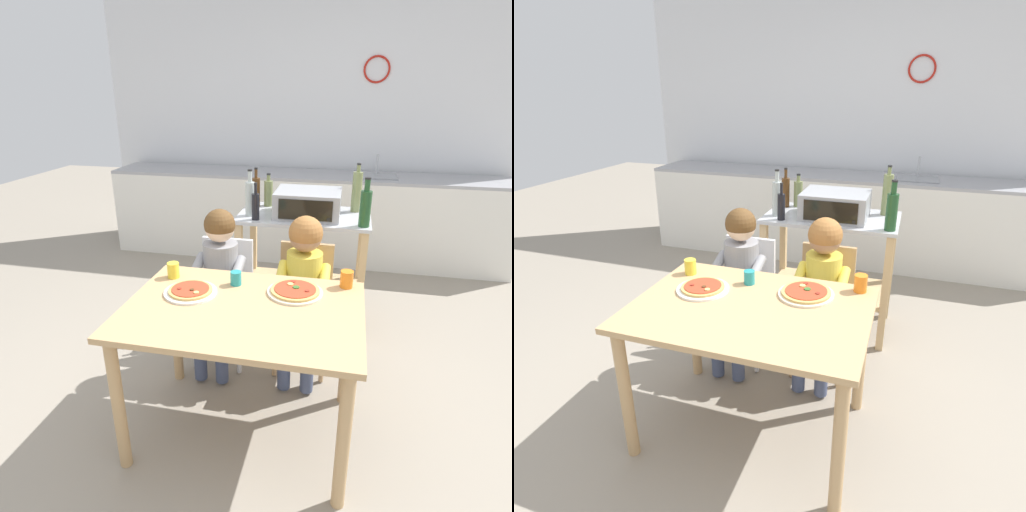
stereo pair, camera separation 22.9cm
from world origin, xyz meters
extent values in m
plane|color=gray|center=(0.00, 1.21, 0.00)|extent=(12.09, 12.09, 0.00)
cube|color=silver|center=(0.00, 3.08, 1.35)|extent=(4.55, 0.12, 2.70)
torus|color=red|center=(0.64, 3.01, 1.91)|extent=(0.26, 0.02, 0.26)
cube|color=silver|center=(0.00, 2.67, 0.44)|extent=(4.09, 0.60, 0.88)
cube|color=#9E9EA3|center=(0.00, 2.67, 0.89)|extent=(4.09, 0.60, 0.03)
cube|color=gray|center=(0.72, 2.67, 0.90)|extent=(0.40, 0.33, 0.02)
cylinder|color=#B7BABF|center=(0.72, 2.79, 1.01)|extent=(0.02, 0.02, 0.20)
cube|color=#B7BABF|center=(0.15, 1.24, 0.87)|extent=(0.95, 0.56, 0.02)
cube|color=tan|center=(0.15, 1.24, 0.31)|extent=(0.87, 0.52, 0.02)
cube|color=tan|center=(-0.28, 1.00, 0.43)|extent=(0.05, 0.05, 0.86)
cube|color=tan|center=(0.59, 1.00, 0.43)|extent=(0.05, 0.05, 0.86)
cube|color=tan|center=(-0.28, 1.48, 0.43)|extent=(0.05, 0.05, 0.86)
cube|color=tan|center=(0.59, 1.48, 0.43)|extent=(0.05, 0.05, 0.86)
cube|color=#999BA0|center=(0.18, 1.21, 0.97)|extent=(0.46, 0.37, 0.18)
cube|color=black|center=(0.18, 1.02, 0.97)|extent=(0.37, 0.01, 0.14)
cylinder|color=black|center=(0.34, 1.02, 0.92)|extent=(0.02, 0.01, 0.02)
cylinder|color=olive|center=(-0.15, 1.42, 0.98)|extent=(0.07, 0.07, 0.19)
cylinder|color=olive|center=(-0.15, 1.42, 1.10)|extent=(0.03, 0.03, 0.05)
cylinder|color=black|center=(-0.15, 1.42, 1.13)|extent=(0.03, 0.03, 0.01)
cylinder|color=olive|center=(0.52, 1.40, 1.03)|extent=(0.07, 0.07, 0.29)
cylinder|color=olive|center=(0.52, 1.40, 1.20)|extent=(0.03, 0.03, 0.05)
cylinder|color=black|center=(0.52, 1.40, 1.23)|extent=(0.03, 0.03, 0.01)
cylinder|color=#4C2D14|center=(-0.24, 1.39, 0.99)|extent=(0.06, 0.06, 0.22)
cylinder|color=#4C2D14|center=(-0.24, 1.39, 1.14)|extent=(0.02, 0.02, 0.07)
cylinder|color=black|center=(-0.24, 1.39, 1.18)|extent=(0.03, 0.03, 0.01)
cylinder|color=#1E4723|center=(0.57, 1.04, 1.00)|extent=(0.07, 0.07, 0.24)
cylinder|color=#1E4723|center=(0.57, 1.04, 1.16)|extent=(0.04, 0.04, 0.08)
cylinder|color=black|center=(0.57, 1.04, 1.20)|extent=(0.04, 0.04, 0.01)
cylinder|color=#ADB7B2|center=(-0.23, 1.13, 1.00)|extent=(0.07, 0.07, 0.24)
cylinder|color=#ADB7B2|center=(-0.23, 1.13, 1.16)|extent=(0.03, 0.03, 0.08)
cylinder|color=black|center=(-0.23, 1.13, 1.21)|extent=(0.03, 0.03, 0.01)
cylinder|color=black|center=(-0.17, 1.04, 0.97)|extent=(0.05, 0.05, 0.18)
cylinder|color=black|center=(-0.17, 1.04, 1.10)|extent=(0.02, 0.02, 0.07)
cylinder|color=black|center=(-0.17, 1.04, 1.14)|extent=(0.02, 0.02, 0.01)
cube|color=tan|center=(0.00, 0.00, 0.74)|extent=(1.16, 0.82, 0.03)
cylinder|color=tan|center=(-0.52, -0.35, 0.36)|extent=(0.06, 0.06, 0.73)
cylinder|color=tan|center=(0.52, -0.35, 0.36)|extent=(0.06, 0.06, 0.73)
cylinder|color=tan|center=(-0.52, 0.35, 0.36)|extent=(0.06, 0.06, 0.73)
cylinder|color=tan|center=(0.52, 0.35, 0.36)|extent=(0.06, 0.06, 0.73)
cube|color=silver|center=(-0.30, 0.62, 0.44)|extent=(0.36, 0.36, 0.04)
cube|color=silver|center=(-0.30, 0.78, 0.63)|extent=(0.34, 0.03, 0.38)
cylinder|color=silver|center=(-0.15, 0.47, 0.22)|extent=(0.03, 0.03, 0.42)
cylinder|color=silver|center=(-0.45, 0.47, 0.22)|extent=(0.03, 0.03, 0.42)
cylinder|color=silver|center=(-0.15, 0.77, 0.22)|extent=(0.03, 0.03, 0.42)
cylinder|color=silver|center=(-0.45, 0.77, 0.22)|extent=(0.03, 0.03, 0.42)
cube|color=tan|center=(0.23, 0.64, 0.44)|extent=(0.36, 0.36, 0.04)
cube|color=tan|center=(0.23, 0.80, 0.63)|extent=(0.34, 0.03, 0.38)
cylinder|color=tan|center=(0.38, 0.49, 0.22)|extent=(0.03, 0.03, 0.42)
cylinder|color=tan|center=(0.08, 0.49, 0.22)|extent=(0.03, 0.03, 0.42)
cylinder|color=tan|center=(0.38, 0.79, 0.22)|extent=(0.03, 0.03, 0.42)
cylinder|color=tan|center=(0.08, 0.79, 0.22)|extent=(0.03, 0.03, 0.42)
cube|color=#424C6B|center=(-0.23, 0.48, 0.48)|extent=(0.10, 0.30, 0.10)
cylinder|color=#424C6B|center=(-0.23, 0.35, 0.24)|extent=(0.08, 0.08, 0.44)
cube|color=#424C6B|center=(-0.37, 0.48, 0.48)|extent=(0.10, 0.30, 0.10)
cylinder|color=#424C6B|center=(-0.37, 0.35, 0.24)|extent=(0.08, 0.08, 0.44)
cylinder|color=gray|center=(-0.17, 0.52, 0.70)|extent=(0.06, 0.26, 0.15)
cylinder|color=gray|center=(-0.43, 0.52, 0.70)|extent=(0.06, 0.26, 0.15)
cylinder|color=gray|center=(-0.30, 0.62, 0.66)|extent=(0.22, 0.22, 0.36)
sphere|color=beige|center=(-0.30, 0.62, 0.95)|extent=(0.19, 0.19, 0.19)
sphere|color=brown|center=(-0.30, 0.62, 0.96)|extent=(0.20, 0.20, 0.20)
cube|color=#424C6B|center=(0.30, 0.50, 0.48)|extent=(0.10, 0.30, 0.10)
cylinder|color=#424C6B|center=(0.30, 0.37, 0.24)|extent=(0.08, 0.08, 0.44)
cube|color=#424C6B|center=(0.16, 0.50, 0.48)|extent=(0.10, 0.30, 0.10)
cylinder|color=#424C6B|center=(0.16, 0.37, 0.24)|extent=(0.08, 0.08, 0.44)
cylinder|color=yellow|center=(0.36, 0.54, 0.68)|extent=(0.06, 0.26, 0.15)
cylinder|color=yellow|center=(0.10, 0.54, 0.68)|extent=(0.06, 0.26, 0.15)
cylinder|color=yellow|center=(0.23, 0.64, 0.65)|extent=(0.22, 0.22, 0.33)
sphere|color=#A37556|center=(0.23, 0.64, 0.92)|extent=(0.20, 0.20, 0.20)
sphere|color=#9E6633|center=(0.23, 0.64, 0.94)|extent=(0.21, 0.21, 0.21)
cylinder|color=white|center=(-0.30, 0.09, 0.76)|extent=(0.27, 0.27, 0.01)
cylinder|color=tan|center=(-0.30, 0.09, 0.78)|extent=(0.23, 0.23, 0.01)
cylinder|color=#B23D23|center=(-0.30, 0.09, 0.78)|extent=(0.19, 0.19, 0.00)
cylinder|color=maroon|center=(-0.35, 0.07, 0.79)|extent=(0.02, 0.02, 0.01)
cylinder|color=#DBC666|center=(-0.25, 0.05, 0.79)|extent=(0.03, 0.03, 0.01)
cylinder|color=#563319|center=(-0.28, 0.07, 0.79)|extent=(0.02, 0.02, 0.01)
cylinder|color=beige|center=(0.23, 0.20, 0.76)|extent=(0.29, 0.29, 0.01)
cylinder|color=tan|center=(0.23, 0.20, 0.78)|extent=(0.25, 0.25, 0.01)
cylinder|color=#B23D23|center=(0.23, 0.20, 0.78)|extent=(0.22, 0.22, 0.00)
cylinder|color=#DBC666|center=(0.20, 0.24, 0.79)|extent=(0.03, 0.03, 0.01)
cylinder|color=#386628|center=(0.23, 0.21, 0.79)|extent=(0.04, 0.04, 0.01)
cylinder|color=maroon|center=(0.21, 0.28, 0.79)|extent=(0.02, 0.02, 0.01)
cylinder|color=maroon|center=(0.29, 0.18, 0.79)|extent=(0.02, 0.02, 0.01)
cylinder|color=yellow|center=(-0.46, 0.26, 0.80)|extent=(0.07, 0.07, 0.09)
cylinder|color=orange|center=(0.48, 0.33, 0.80)|extent=(0.07, 0.07, 0.09)
cylinder|color=teal|center=(-0.10, 0.24, 0.80)|extent=(0.06, 0.06, 0.08)
camera|label=1|loc=(0.46, -1.78, 1.76)|focal=30.07mm
camera|label=2|loc=(0.68, -1.72, 1.76)|focal=30.07mm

